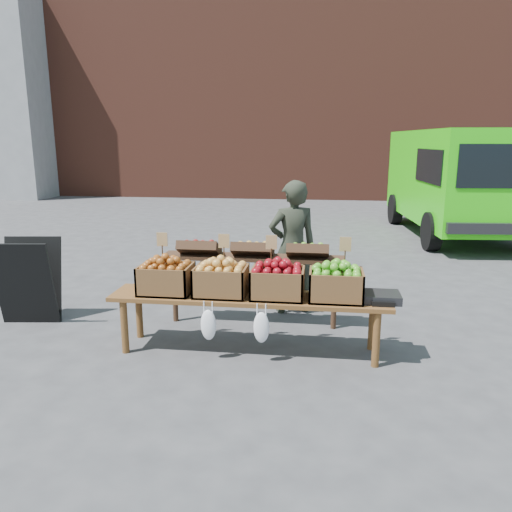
% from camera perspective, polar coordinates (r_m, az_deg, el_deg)
% --- Properties ---
extents(ground, '(80.00, 80.00, 0.00)m').
position_cam_1_polar(ground, '(4.99, 10.04, -11.20)').
color(ground, '#424244').
extents(brick_building, '(24.00, 4.00, 10.00)m').
position_cam_1_polar(brick_building, '(19.77, 8.83, 21.57)').
color(brick_building, brown).
rests_on(brick_building, ground).
extents(delivery_van, '(2.68, 5.16, 2.24)m').
position_cam_1_polar(delivery_van, '(11.63, 22.30, 7.61)').
color(delivery_van, '#29DB0D').
rests_on(delivery_van, ground).
extents(vendor, '(0.67, 0.55, 1.59)m').
position_cam_1_polar(vendor, '(5.93, 4.19, 0.99)').
color(vendor, '#272C21').
rests_on(vendor, ground).
extents(chalkboard_sign, '(0.69, 0.44, 0.98)m').
position_cam_1_polar(chalkboard_sign, '(6.19, -24.54, -2.60)').
color(chalkboard_sign, black).
rests_on(chalkboard_sign, ground).
extents(back_table, '(2.10, 0.44, 1.04)m').
position_cam_1_polar(back_table, '(5.54, -0.36, -2.79)').
color(back_table, '#392417').
rests_on(back_table, ground).
extents(display_bench, '(2.70, 0.56, 0.57)m').
position_cam_1_polar(display_bench, '(4.93, -0.77, -7.72)').
color(display_bench, brown).
rests_on(display_bench, ground).
extents(crate_golden_apples, '(0.50, 0.40, 0.28)m').
position_cam_1_polar(crate_golden_apples, '(4.98, -10.23, -2.58)').
color(crate_golden_apples, '#A75418').
rests_on(crate_golden_apples, display_bench).
extents(crate_russet_pears, '(0.50, 0.40, 0.28)m').
position_cam_1_polar(crate_russet_pears, '(4.84, -4.01, -2.85)').
color(crate_russet_pears, gold).
rests_on(crate_russet_pears, display_bench).
extents(crate_red_apples, '(0.50, 0.40, 0.28)m').
position_cam_1_polar(crate_red_apples, '(4.77, 2.49, -3.09)').
color(crate_red_apples, '#69020E').
rests_on(crate_red_apples, display_bench).
extents(crate_green_apples, '(0.50, 0.40, 0.28)m').
position_cam_1_polar(crate_green_apples, '(4.75, 9.12, -3.30)').
color(crate_green_apples, '#419124').
rests_on(crate_green_apples, display_bench).
extents(weighing_scale, '(0.34, 0.30, 0.08)m').
position_cam_1_polar(weighing_scale, '(4.81, 14.16, -4.57)').
color(weighing_scale, black).
rests_on(weighing_scale, display_bench).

